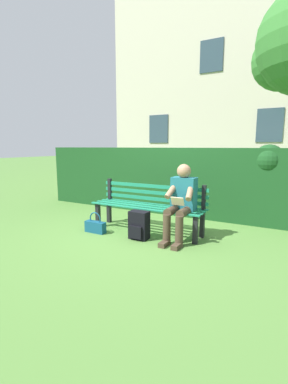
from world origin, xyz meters
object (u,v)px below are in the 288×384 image
person_seated (181,200)px  handbag (95,226)px  park_bench (149,205)px  backpack (139,225)px

person_seated → handbag: person_seated is taller
park_bench → backpack: size_ratio=4.47×
park_bench → handbag: park_bench is taller
backpack → handbag: bearing=5.8°
backpack → person_seated: bearing=-154.3°
handbag → park_bench: bearing=-144.1°
person_seated → handbag: bearing=14.6°
person_seated → backpack: 0.78m
park_bench → handbag: 0.99m
backpack → park_bench: bearing=-81.6°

